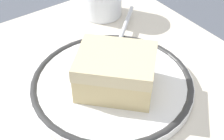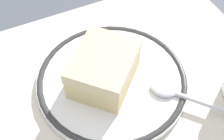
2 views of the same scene
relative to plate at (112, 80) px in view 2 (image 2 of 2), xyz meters
name	(u,v)px [view 2 (image 2 of 2)]	position (x,y,z in m)	size (l,w,h in m)	color
ground_plane	(104,97)	(-0.02, -0.02, -0.01)	(2.40, 2.40, 0.00)	#4C515B
placemat	(104,97)	(-0.02, -0.02, -0.01)	(0.52, 0.39, 0.00)	beige
plate	(112,80)	(0.00, 0.00, 0.00)	(0.22, 0.22, 0.01)	white
cake_slice	(104,69)	(-0.01, 0.00, 0.03)	(0.12, 0.12, 0.05)	beige
spoon	(179,95)	(0.07, -0.07, 0.01)	(0.10, 0.11, 0.01)	silver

